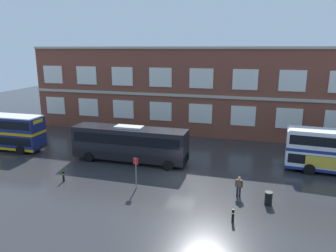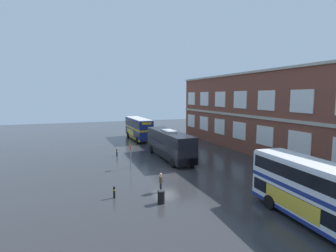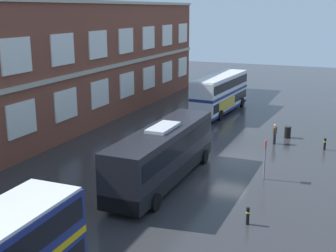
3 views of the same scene
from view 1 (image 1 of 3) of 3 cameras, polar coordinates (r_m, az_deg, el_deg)
The scene contains 8 objects.
ground_plane at distance 31.32m, azimuth 3.23°, elevation -7.87°, with size 120.00×120.00×0.00m, color #2B2B2D.
brick_terminal_building at distance 44.99m, azimuth 10.24°, elevation 6.14°, with size 54.44×8.19×11.71m.
touring_coach at distance 33.17m, azimuth -6.89°, elevation -3.19°, with size 12.01×2.92×3.80m.
waiting_passenger at distance 26.28m, azimuth 12.55°, elevation -10.39°, with size 0.64×0.32×1.70m.
bus_stand_flag at distance 26.97m, azimuth -5.76°, elevation -7.85°, with size 0.44×0.10×2.70m.
station_litter_bin at distance 25.78m, azimuth 17.53°, elevation -12.23°, with size 0.60×0.60×1.03m.
safety_bollard_west at distance 30.04m, azimuth -18.19°, elevation -8.53°, with size 0.19×0.19×0.95m.
safety_bollard_east at distance 22.90m, azimuth 11.54°, elevation -15.41°, with size 0.19×0.19×0.95m.
Camera 1 is at (6.27, -26.41, 11.58)m, focal length 34.09 mm.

